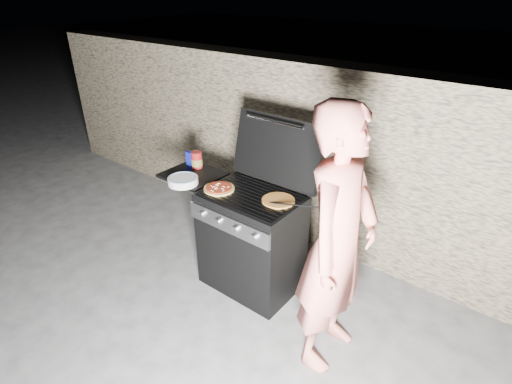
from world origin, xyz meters
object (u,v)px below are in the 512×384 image
Objects in this scene: gas_grill at (230,231)px; person at (338,244)px; pizza_topped at (219,188)px; sauce_jar at (197,160)px.

gas_grill is 0.71× the size of person.
person is (1.15, -0.13, 0.01)m from pizza_topped.
pizza_topped is 0.53m from sauce_jar.
sauce_jar is 1.66m from person.
sauce_jar is at bearing 165.93° from gas_grill.
pizza_topped is at bearing 81.77° from person.
pizza_topped is 1.64× the size of sauce_jar.
person reaches higher than gas_grill.
person is at bearing -11.99° from sauce_jar.
person is (1.63, -0.35, -0.04)m from sauce_jar.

